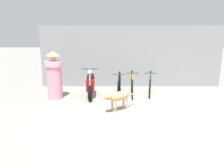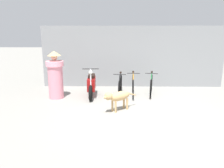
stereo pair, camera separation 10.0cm
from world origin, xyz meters
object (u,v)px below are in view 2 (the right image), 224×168
at_px(motorcycle, 92,85).
at_px(person_in_robes, 55,75).
at_px(bicycle_0, 120,85).
at_px(bicycle_1, 133,85).
at_px(stray_dog, 118,97).
at_px(bicycle_2, 151,85).

bearing_deg(motorcycle, person_in_robes, -80.78).
bearing_deg(motorcycle, bicycle_0, 100.43).
bearing_deg(bicycle_1, stray_dog, -14.86).
relative_size(bicycle_2, stray_dog, 1.58).
bearing_deg(stray_dog, bicycle_2, -164.03).
distance_m(bicycle_2, person_in_robes, 3.63).
bearing_deg(stray_dog, bicycle_1, -147.83).
relative_size(motorcycle, person_in_robes, 1.07).
height_order(bicycle_0, bicycle_2, bicycle_2).
height_order(bicycle_1, stray_dog, bicycle_1).
height_order(bicycle_1, bicycle_2, bicycle_1).
distance_m(bicycle_1, stray_dog, 1.85).
xyz_separation_m(bicycle_0, motorcycle, (-1.09, -0.26, 0.08)).
distance_m(bicycle_0, bicycle_1, 0.50).
xyz_separation_m(bicycle_2, motorcycle, (-2.29, -0.26, 0.07)).
bearing_deg(bicycle_0, stray_dog, 1.62).
xyz_separation_m(bicycle_2, person_in_robes, (-3.56, -0.53, 0.49)).
relative_size(bicycle_2, person_in_robes, 0.96).
bearing_deg(bicycle_2, person_in_robes, -70.80).
bearing_deg(bicycle_1, bicycle_2, 103.59).
xyz_separation_m(motorcycle, person_in_robes, (-1.27, -0.28, 0.42)).
height_order(bicycle_2, person_in_robes, person_in_robes).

